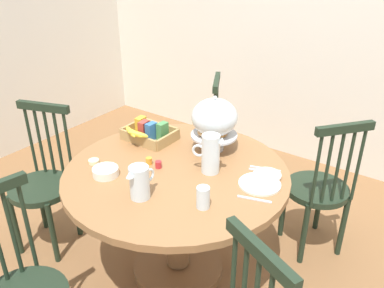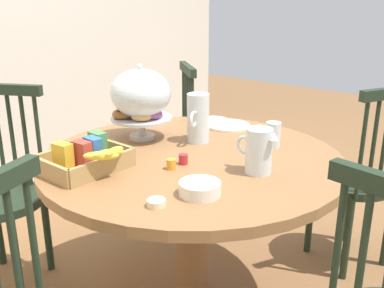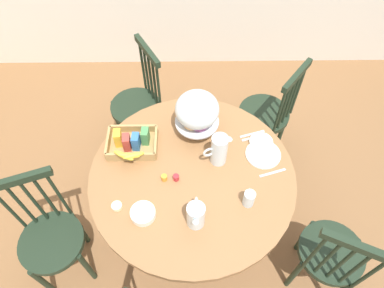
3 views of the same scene
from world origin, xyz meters
TOP-DOWN VIEW (x-y plane):
  - ground_plane at (0.00, 0.00)m, footprint 10.00×10.00m
  - dining_table at (-0.12, -0.07)m, footprint 1.25×1.25m
  - windsor_chair_near_window at (-1.00, -0.36)m, footprint 0.43×0.43m
  - windsor_chair_facing_door at (0.71, -0.48)m, footprint 0.44×0.44m
  - windsor_chair_far_side at (0.48, 0.63)m, footprint 0.47×0.47m
  - windsor_chair_host_seat at (-0.54, 0.75)m, footprint 0.45×0.45m
  - pastry_stand_with_dome at (-0.08, 0.26)m, footprint 0.28×0.28m
  - orange_juice_pitcher at (-0.10, -0.38)m, footprint 0.10×0.18m
  - milk_pitcher at (0.04, 0.02)m, footprint 0.18×0.10m
  - cereal_basket at (-0.49, 0.12)m, footprint 0.32×0.30m
  - china_plate_large at (0.33, 0.06)m, footprint 0.22×0.22m
  - china_plate_small at (0.33, 0.15)m, footprint 0.15×0.15m
  - cereal_bowl at (-0.39, -0.34)m, footprint 0.14×0.14m
  - drinking_glass at (0.20, -0.27)m, footprint 0.06×0.06m
  - butter_dish at (-0.54, -0.29)m, footprint 0.06×0.06m
  - jam_jar_strawberry at (-0.21, -0.11)m, footprint 0.04×0.04m
  - jam_jar_apricot at (-0.28, -0.11)m, footprint 0.04×0.04m
  - table_knife at (0.29, 0.19)m, footprint 0.17×0.06m
  - dinner_fork at (0.28, 0.22)m, footprint 0.17×0.06m
  - soup_spoon at (0.37, -0.07)m, footprint 0.17×0.06m

SIDE VIEW (x-z plane):
  - ground_plane at x=0.00m, z-range 0.00..0.00m
  - windsor_chair_near_window at x=-1.00m, z-range -0.03..0.94m
  - windsor_chair_facing_door at x=0.71m, z-range -0.03..0.94m
  - windsor_chair_far_side at x=0.48m, z-range -0.03..0.94m
  - windsor_chair_host_seat at x=-0.54m, z-range -0.03..0.94m
  - dining_table at x=-0.12m, z-range 0.17..0.91m
  - table_knife at x=0.29m, z-range 0.74..0.75m
  - dinner_fork at x=0.28m, z-range 0.74..0.75m
  - soup_spoon at x=0.37m, z-range 0.74..0.75m
  - china_plate_large at x=0.33m, z-range 0.74..0.75m
  - butter_dish at x=-0.54m, z-range 0.74..0.76m
  - china_plate_small at x=0.33m, z-range 0.75..0.76m
  - jam_jar_strawberry at x=-0.21m, z-range 0.74..0.78m
  - jam_jar_apricot at x=-0.28m, z-range 0.74..0.78m
  - cereal_bowl at x=-0.39m, z-range 0.74..0.78m
  - cereal_basket at x=-0.49m, z-range 0.73..0.85m
  - drinking_glass at x=0.20m, z-range 0.74..0.85m
  - orange_juice_pitcher at x=-0.10m, z-range 0.73..0.90m
  - milk_pitcher at x=0.04m, z-range 0.73..0.95m
  - pastry_stand_with_dome at x=-0.08m, z-range 0.76..1.11m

